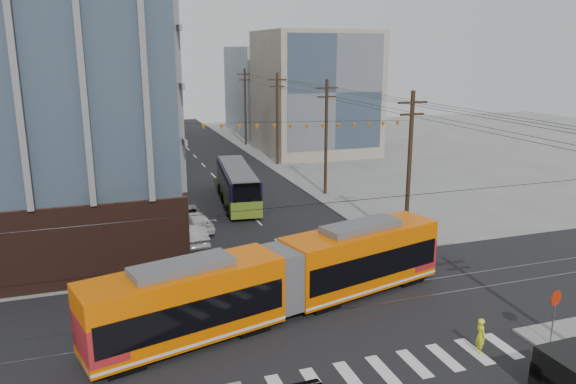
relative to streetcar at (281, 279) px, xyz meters
name	(u,v)px	position (x,y,z in m)	size (l,w,h in m)	color
ground	(368,335)	(3.36, -3.59, -1.98)	(160.00, 160.00, 0.00)	slate
bg_bldg_nw_near	(49,89)	(-13.64, 48.41, 7.02)	(18.00, 16.00, 18.00)	#8C99A5
bg_bldg_ne_near	(315,93)	(19.36, 44.41, 6.02)	(14.00, 14.00, 16.00)	gray
bg_bldg_nw_far	(78,73)	(-10.64, 68.41, 8.02)	(16.00, 18.00, 20.00)	gray
bg_bldg_ne_far	(282,90)	(21.36, 64.41, 5.02)	(16.00, 16.00, 14.00)	#8C99A5
utility_pole_far	(245,108)	(11.86, 52.41, 3.52)	(0.30, 0.30, 11.00)	black
streetcar	(281,279)	(0.00, 0.00, 0.00)	(20.58, 2.89, 3.97)	#E45C00
city_bus	(237,185)	(3.16, 22.34, -0.26)	(2.63, 12.15, 3.44)	black
parked_car_silver	(192,235)	(-2.67, 12.40, -1.23)	(1.59, 4.57, 1.51)	#ACACAC
parked_car_white	(193,222)	(-2.04, 15.64, -1.27)	(1.98, 4.88, 1.42)	silver
parked_car_grey	(187,213)	(-2.12, 18.21, -1.29)	(2.31, 5.01, 1.39)	gray
pedestrian	(481,336)	(7.53, -6.71, -1.12)	(0.63, 0.41, 1.73)	#E3F728
stop_sign	(553,320)	(11.13, -7.29, -0.65)	(0.81, 0.81, 2.67)	#B81700
jersey_barrier	(404,240)	(11.66, 7.21, -1.55)	(0.99, 4.38, 0.88)	gray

